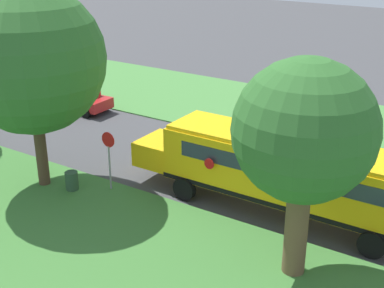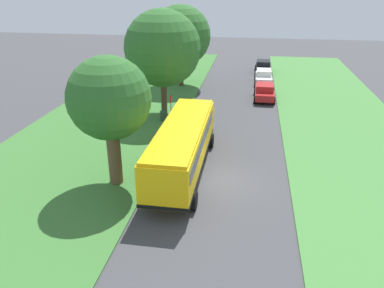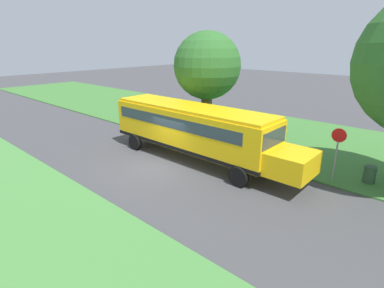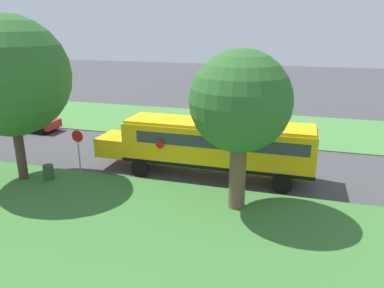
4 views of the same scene
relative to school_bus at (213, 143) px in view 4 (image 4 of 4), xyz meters
name	(u,v)px [view 4 (image 4 of 4)]	position (x,y,z in m)	size (l,w,h in m)	color
ground_plane	(233,163)	(2.30, -0.82, -1.92)	(120.00, 120.00, 0.00)	#424244
grass_verge	(186,251)	(-7.70, -0.82, -1.88)	(12.00, 80.00, 0.08)	#3D7533
grass_far_side	(253,127)	(11.30, -0.82, -1.89)	(10.00, 80.00, 0.07)	#47843D
school_bus	(213,143)	(0.00, 0.00, 0.00)	(2.85, 12.42, 3.16)	yellow
car_red_nearest	(32,120)	(5.10, 16.18, -1.05)	(2.02, 4.40, 1.56)	#B21E1E
oak_tree_beside_bus	(242,101)	(-3.66, -2.09, 3.20)	(4.49, 4.49, 7.35)	brown
oak_tree_roadside_mid	(8,76)	(-3.61, 9.94, 3.82)	(6.24, 6.24, 8.86)	#4C3826
stop_sign	(78,148)	(-2.30, 7.10, -0.19)	(0.08, 0.68, 2.74)	gray
trash_bin	(49,173)	(-3.26, 8.50, -1.47)	(0.56, 0.56, 0.90)	#2D4C33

